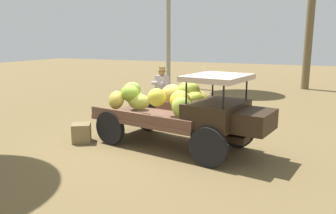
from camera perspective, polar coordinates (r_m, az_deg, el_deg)
ground_plane at (r=8.84m, az=-1.49°, el=-5.97°), size 60.00×60.00×0.00m
truck at (r=8.11m, az=2.84°, el=-0.61°), size 4.62×2.35×1.87m
farmer at (r=10.54m, az=-1.06°, el=2.70°), size 0.54×0.50×1.82m
wooden_crate at (r=9.06m, az=-14.58°, el=-4.30°), size 0.64×0.65×0.49m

